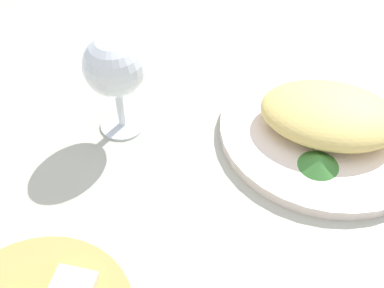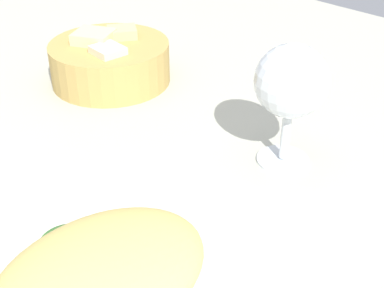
% 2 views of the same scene
% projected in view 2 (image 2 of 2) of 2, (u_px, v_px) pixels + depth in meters
% --- Properties ---
extents(ground_plane, '(1.40, 1.40, 0.02)m').
position_uv_depth(ground_plane, '(96.00, 184.00, 0.57)').
color(ground_plane, '#AFAF9E').
extents(omelette, '(0.19, 0.14, 0.04)m').
position_uv_depth(omelette, '(101.00, 274.00, 0.40)').
color(omelette, '#DCC067').
rests_on(omelette, plate).
extents(lettuce_garnish, '(0.05, 0.05, 0.02)m').
position_uv_depth(lettuce_garnish, '(65.00, 235.00, 0.46)').
color(lettuce_garnish, '#3A7B32').
rests_on(lettuce_garnish, plate).
extents(bread_basket, '(0.17, 0.17, 0.07)m').
position_uv_depth(bread_basket, '(110.00, 61.00, 0.75)').
color(bread_basket, tan).
rests_on(bread_basket, ground_plane).
extents(wine_glass_near, '(0.08, 0.08, 0.14)m').
position_uv_depth(wine_glass_near, '(291.00, 85.00, 0.54)').
color(wine_glass_near, silver).
rests_on(wine_glass_near, ground_plane).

